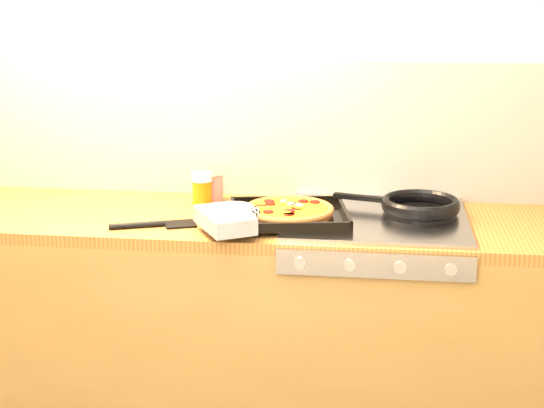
# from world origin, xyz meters

# --- Properties ---
(room_shell) EXTENTS (3.20, 3.20, 3.20)m
(room_shell) POSITION_xyz_m (0.00, 1.39, 1.15)
(room_shell) COLOR white
(room_shell) RESTS_ON ground
(counter_run) EXTENTS (3.20, 0.62, 0.90)m
(counter_run) POSITION_xyz_m (0.00, 1.10, 0.45)
(counter_run) COLOR olive
(counter_run) RESTS_ON ground
(stovetop) EXTENTS (0.60, 0.56, 0.02)m
(stovetop) POSITION_xyz_m (0.45, 1.10, 0.91)
(stovetop) COLOR #9B9A9F
(stovetop) RESTS_ON counter_run
(pizza_on_tray) EXTENTS (0.52, 0.51, 0.06)m
(pizza_on_tray) POSITION_xyz_m (0.11, 1.00, 0.94)
(pizza_on_tray) COLOR black
(pizza_on_tray) RESTS_ON stovetop
(frying_pan) EXTENTS (0.46, 0.32, 0.04)m
(frying_pan) POSITION_xyz_m (0.59, 1.16, 0.94)
(frying_pan) COLOR black
(frying_pan) RESTS_ON stovetop
(tomato_can) EXTENTS (0.07, 0.07, 0.10)m
(tomato_can) POSITION_xyz_m (-0.14, 1.28, 0.95)
(tomato_can) COLOR #A10D0C
(tomato_can) RESTS_ON counter_run
(juice_glass) EXTENTS (0.09, 0.09, 0.12)m
(juice_glass) POSITION_xyz_m (-0.17, 1.21, 0.96)
(juice_glass) COLOR #C35D0B
(juice_glass) RESTS_ON counter_run
(wooden_spoon) EXTENTS (0.28, 0.16, 0.02)m
(wooden_spoon) POSITION_xyz_m (0.21, 1.32, 0.91)
(wooden_spoon) COLOR #A67746
(wooden_spoon) RESTS_ON counter_run
(black_spatula) EXTENTS (0.28, 0.15, 0.02)m
(black_spatula) POSITION_xyz_m (-0.27, 0.93, 0.91)
(black_spatula) COLOR black
(black_spatula) RESTS_ON counter_run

